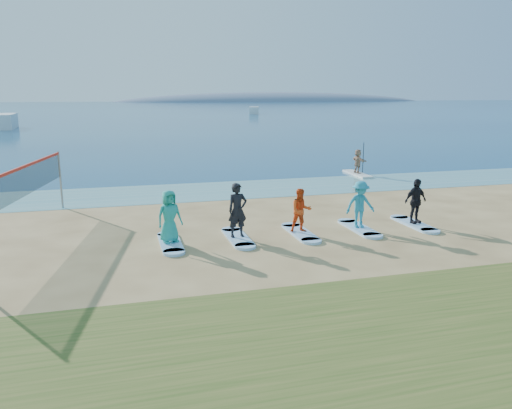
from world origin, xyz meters
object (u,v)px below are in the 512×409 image
object	(u,v)px
paddleboarder	(358,161)
student_1	(238,210)
surfboard_0	(170,243)
surfboard_2	(300,233)
student_2	(301,210)
boat_offshore_a	(7,129)
surfboard_3	(359,228)
paddleboard	(357,174)
surfboard_1	(238,238)
student_4	(416,201)
boat_offshore_b	(254,114)
student_3	(360,204)
student_0	(169,216)
volleyball_net	(21,183)
surfboard_4	(414,224)

from	to	relation	value
paddleboarder	student_1	world-z (taller)	student_1
surfboard_0	surfboard_2	distance (m)	4.65
paddleboarder	student_2	distance (m)	14.17
boat_offshore_a	surfboard_3	bearing A→B (deg)	-72.79
paddleboard	surfboard_2	xyz separation A→B (m)	(-8.12, -11.62, -0.01)
surfboard_1	student_4	xyz separation A→B (m)	(6.97, 0.00, 0.90)
boat_offshore_b	student_3	distance (m)	106.14
paddleboard	boat_offshore_b	distance (m)	93.55
paddleboarder	student_4	bearing A→B (deg)	157.59
surfboard_0	student_1	bearing A→B (deg)	0.00
boat_offshore_b	student_1	xyz separation A→B (m)	(-28.96, -103.32, 1.03)
student_0	surfboard_0	bearing A→B (deg)	0.00
boat_offshore_a	surfboard_0	bearing A→B (deg)	-78.51
paddleboard	surfboard_2	world-z (taller)	paddleboard
volleyball_net	surfboard_3	world-z (taller)	volleyball_net
student_4	surfboard_0	bearing A→B (deg)	169.29
paddleboard	student_3	bearing A→B (deg)	-114.73
student_1	student_2	size ratio (longest dim) A/B	1.20
paddleboarder	surfboard_1	size ratio (longest dim) A/B	0.67
surfboard_3	surfboard_4	bearing A→B (deg)	0.00
student_1	surfboard_2	bearing A→B (deg)	-8.47
boat_offshore_a	surfboard_3	world-z (taller)	boat_offshore_a
paddleboard	paddleboarder	bearing A→B (deg)	0.00
student_0	student_1	bearing A→B (deg)	-19.88
student_0	surfboard_4	distance (m)	9.34
student_1	student_3	world-z (taller)	student_1
student_0	surfboard_1	bearing A→B (deg)	-19.88
boat_offshore_b	surfboard_1	world-z (taller)	boat_offshore_b
surfboard_2	surfboard_4	distance (m)	4.65
student_0	student_1	size ratio (longest dim) A/B	0.94
volleyball_net	paddleboarder	xyz separation A→B (m)	(17.60, 9.19, -1.05)
boat_offshore_b	student_4	bearing A→B (deg)	-85.63
volleyball_net	student_1	bearing A→B (deg)	-18.75
student_1	surfboard_4	world-z (taller)	student_1
surfboard_0	surfboard_1	distance (m)	2.32
student_2	student_0	bearing A→B (deg)	-173.75
surfboard_1	student_1	bearing A→B (deg)	0.00
surfboard_0	surfboard_2	xyz separation A→B (m)	(4.65, 0.00, 0.00)
surfboard_0	student_0	bearing A→B (deg)	0.00
surfboard_1	student_1	world-z (taller)	student_1
paddleboarder	student_2	world-z (taller)	student_2
student_0	surfboard_3	distance (m)	7.03
volleyball_net	boat_offshore_b	world-z (taller)	volleyball_net
boat_offshore_b	student_3	size ratio (longest dim) A/B	3.06
paddleboard	boat_offshore_b	bearing A→B (deg)	80.38
student_3	surfboard_4	xyz separation A→B (m)	(2.32, 0.00, -0.91)
student_2	surfboard_3	world-z (taller)	student_2
surfboard_2	student_2	world-z (taller)	student_2
surfboard_2	student_2	size ratio (longest dim) A/B	1.40
volleyball_net	surfboard_4	bearing A→B (deg)	-9.75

